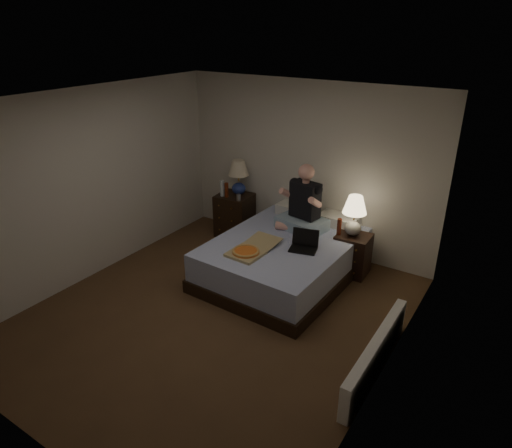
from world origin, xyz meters
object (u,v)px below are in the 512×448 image
Objects in this scene: bed at (284,258)px; beer_bottle_right at (339,227)px; person at (303,198)px; laptop at (303,242)px; soda_can at (239,197)px; radiator at (376,355)px; lamp_right at (354,216)px; beer_bottle_left at (227,190)px; nightstand_right at (352,254)px; pizza_box at (246,252)px; nightstand_left at (235,215)px; water_bottle at (222,188)px; lamp_left at (239,177)px.

bed is 0.85m from beer_bottle_right.
person reaches higher than bed.
beer_bottle_right is at bearing 56.29° from laptop.
soda_can is 3.34m from radiator.
lamp_right is 2.10m from beer_bottle_left.
soda_can is (-1.85, -0.03, -0.11)m from lamp_right.
beer_bottle_right is (-0.19, -0.09, 0.40)m from nightstand_right.
pizza_box is at bearing -151.39° from laptop.
lamp_right is (-0.03, 0.01, 0.57)m from nightstand_right.
pizza_box is (1.13, -1.34, 0.24)m from nightstand_left.
bed is at bearing -25.83° from soda_can.
nightstand_left is (-1.33, 0.71, 0.07)m from bed.
nightstand_right is at bearing 20.73° from person.
nightstand_left is at bearing 46.27° from water_bottle.
person is (-0.73, -0.13, 0.72)m from nightstand_right.
water_bottle is at bearing 144.53° from laptop.
nightstand_right is at bearing 0.78° from soda_can.
person reaches higher than nightstand_right.
lamp_left is at bearing 50.85° from water_bottle.
laptop is (1.67, -0.84, 0.32)m from nightstand_left.
beer_bottle_left is (-2.13, 0.00, 0.52)m from nightstand_right.
lamp_left is 0.60× the size of person.
pizza_box reaches higher than nightstand_right.
bed is 9.44× the size of beer_bottle_right.
lamp_right is at bearing -10.14° from nightstand_left.
water_bottle is at bearing 151.57° from radiator.
water_bottle is 0.33× the size of pizza_box.
water_bottle is (-0.13, -0.14, 0.47)m from nightstand_left.
nightstand_right is 0.62× the size of person.
beer_bottle_right is 2.05m from radiator.
nightstand_left is 0.91× the size of pizza_box.
lamp_right is at bearing 167.57° from nightstand_right.
person is (1.48, -0.12, 0.19)m from water_bottle.
person is at bearing -172.63° from nightstand_right.
person is 1.22× the size of pizza_box.
lamp_right is (0.72, 0.58, 0.58)m from bed.
laptop is at bearing -118.10° from lamp_right.
laptop is (-0.38, -0.71, -0.19)m from lamp_right.
bed is at bearing 146.13° from radiator.
bed is at bearing -21.36° from water_bottle.
beer_bottle_left is at bearing -179.88° from lamp_right.
bed is 3.88× the size of lamp_left.
beer_bottle_right is (0.56, 0.49, 0.42)m from bed.
nightstand_left is 2.76× the size of water_bottle.
pizza_box reaches higher than bed.
lamp_left reaches higher than pizza_box.
beer_bottle_left is at bearing -116.86° from nightstand_left.
beer_bottle_right is (2.02, -0.08, -0.13)m from water_bottle.
bed reaches higher than radiator.
soda_can is (0.20, -0.16, 0.40)m from nightstand_left.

